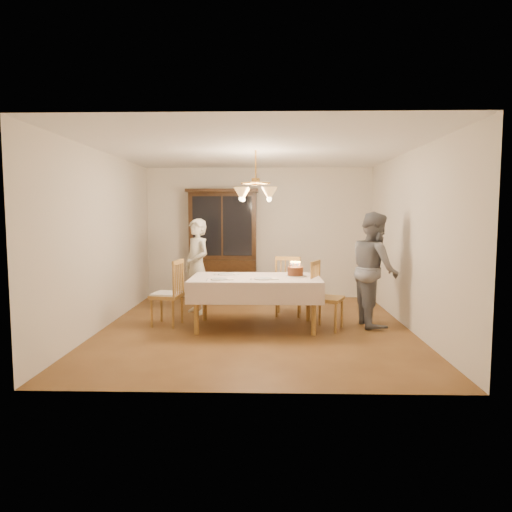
{
  "coord_description": "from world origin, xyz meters",
  "views": [
    {
      "loc": [
        0.18,
        -6.67,
        1.69
      ],
      "look_at": [
        0.0,
        0.2,
        1.05
      ],
      "focal_mm": 32.0,
      "sensor_mm": 36.0,
      "label": 1
    }
  ],
  "objects_px": {
    "elderly_woman": "(197,266)",
    "birthday_cake": "(295,272)",
    "dining_table": "(256,282)",
    "china_hutch": "(223,247)",
    "chair_far_side": "(288,289)"
  },
  "relations": [
    {
      "from": "china_hutch",
      "to": "chair_far_side",
      "type": "xyz_separation_m",
      "value": [
        1.22,
        -1.44,
        -0.6
      ]
    },
    {
      "from": "china_hutch",
      "to": "elderly_woman",
      "type": "xyz_separation_m",
      "value": [
        -0.32,
        -1.31,
        -0.24
      ]
    },
    {
      "from": "dining_table",
      "to": "elderly_woman",
      "type": "xyz_separation_m",
      "value": [
        -1.02,
        0.95,
        0.12
      ]
    },
    {
      "from": "china_hutch",
      "to": "birthday_cake",
      "type": "xyz_separation_m",
      "value": [
        1.29,
        -2.19,
        -0.21
      ]
    },
    {
      "from": "dining_table",
      "to": "elderly_woman",
      "type": "relative_size",
      "value": 1.18
    },
    {
      "from": "china_hutch",
      "to": "birthday_cake",
      "type": "bearing_deg",
      "value": -59.45
    },
    {
      "from": "birthday_cake",
      "to": "dining_table",
      "type": "bearing_deg",
      "value": -173.36
    },
    {
      "from": "birthday_cake",
      "to": "china_hutch",
      "type": "bearing_deg",
      "value": 120.55
    },
    {
      "from": "dining_table",
      "to": "china_hutch",
      "type": "bearing_deg",
      "value": 107.27
    },
    {
      "from": "elderly_woman",
      "to": "birthday_cake",
      "type": "xyz_separation_m",
      "value": [
        1.61,
        -0.88,
        0.02
      ]
    },
    {
      "from": "china_hutch",
      "to": "chair_far_side",
      "type": "distance_m",
      "value": 1.98
    },
    {
      "from": "dining_table",
      "to": "chair_far_side",
      "type": "distance_m",
      "value": 1.0
    },
    {
      "from": "chair_far_side",
      "to": "birthday_cake",
      "type": "relative_size",
      "value": 3.33
    },
    {
      "from": "elderly_woman",
      "to": "birthday_cake",
      "type": "relative_size",
      "value": 5.35
    },
    {
      "from": "dining_table",
      "to": "china_hutch",
      "type": "height_order",
      "value": "china_hutch"
    }
  ]
}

